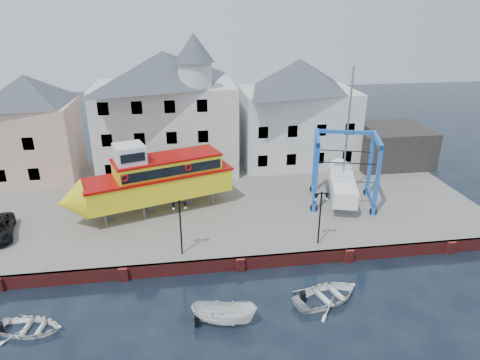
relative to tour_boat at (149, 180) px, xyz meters
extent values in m
plane|color=black|center=(6.49, -8.25, -3.91)|extent=(140.00, 140.00, 0.00)
cube|color=slate|center=(6.49, 2.75, -3.41)|extent=(44.00, 22.00, 1.00)
cube|color=maroon|center=(6.49, -8.13, -3.41)|extent=(44.00, 0.25, 1.00)
cube|color=maroon|center=(-1.51, -8.30, -3.41)|extent=(0.60, 0.36, 1.00)
cube|color=maroon|center=(6.49, -8.30, -3.41)|extent=(0.60, 0.36, 1.00)
cube|color=maroon|center=(14.49, -8.30, -3.41)|extent=(0.60, 0.36, 1.00)
cube|color=maroon|center=(22.49, -8.30, -3.41)|extent=(0.60, 0.36, 1.00)
cube|color=tan|center=(-11.51, 9.75, 0.84)|extent=(8.00, 7.00, 7.50)
pyramid|color=#3E454B|center=(-11.51, 9.75, 5.99)|extent=(8.00, 7.00, 2.80)
cube|color=black|center=(-14.01, 6.29, -1.31)|extent=(1.00, 0.08, 1.20)
cube|color=black|center=(-11.01, 6.29, -1.31)|extent=(1.00, 0.08, 1.20)
cube|color=black|center=(-11.01, 6.29, 1.69)|extent=(1.00, 0.08, 1.20)
cube|color=beige|center=(1.49, 10.25, 1.59)|extent=(14.00, 8.00, 9.00)
pyramid|color=#3E454B|center=(1.49, 10.25, 7.69)|extent=(14.00, 8.00, 3.20)
cube|color=black|center=(-4.01, 6.29, -1.31)|extent=(1.00, 0.08, 1.20)
cube|color=black|center=(-1.01, 6.29, -1.31)|extent=(1.00, 0.08, 1.20)
cube|color=black|center=(1.99, 6.29, -1.31)|extent=(1.00, 0.08, 1.20)
cube|color=black|center=(4.99, 6.29, -1.31)|extent=(1.00, 0.08, 1.20)
cube|color=black|center=(-4.01, 6.29, 1.69)|extent=(1.00, 0.08, 1.20)
cube|color=black|center=(-1.01, 6.29, 1.69)|extent=(1.00, 0.08, 1.20)
cube|color=black|center=(1.99, 6.29, 1.69)|extent=(1.00, 0.08, 1.20)
cube|color=black|center=(4.99, 6.29, 1.69)|extent=(1.00, 0.08, 1.20)
cube|color=black|center=(-4.01, 6.29, 4.69)|extent=(1.00, 0.08, 1.20)
cube|color=black|center=(-1.01, 6.29, 4.69)|extent=(1.00, 0.08, 1.20)
cube|color=black|center=(1.99, 6.29, 4.69)|extent=(1.00, 0.08, 1.20)
cube|color=black|center=(4.99, 6.29, 4.69)|extent=(1.00, 0.08, 1.20)
cylinder|color=beige|center=(4.49, 7.85, 7.29)|extent=(3.20, 3.20, 2.40)
cone|color=#3E454B|center=(4.49, 7.85, 9.79)|extent=(3.80, 3.80, 2.60)
cube|color=beige|center=(15.49, 10.75, 1.09)|extent=(12.00, 8.00, 8.00)
pyramid|color=#3E454B|center=(15.49, 10.75, 6.69)|extent=(12.00, 8.00, 3.20)
cube|color=black|center=(10.99, 6.79, -1.31)|extent=(1.00, 0.08, 1.20)
cube|color=black|center=(13.99, 6.79, -1.31)|extent=(1.00, 0.08, 1.20)
cube|color=black|center=(16.99, 6.79, -1.31)|extent=(1.00, 0.08, 1.20)
cube|color=black|center=(19.99, 6.79, -1.31)|extent=(1.00, 0.08, 1.20)
cube|color=black|center=(10.99, 6.79, 1.69)|extent=(1.00, 0.08, 1.20)
cube|color=black|center=(13.99, 6.79, 1.69)|extent=(1.00, 0.08, 1.20)
cube|color=black|center=(16.99, 6.79, 1.69)|extent=(1.00, 0.08, 1.20)
cube|color=black|center=(19.99, 6.79, 1.69)|extent=(1.00, 0.08, 1.20)
cube|color=black|center=(25.49, 8.75, -0.91)|extent=(8.00, 7.00, 4.00)
cylinder|color=black|center=(2.49, -7.05, -0.91)|extent=(0.12, 0.12, 4.00)
cube|color=black|center=(2.49, -7.05, 1.14)|extent=(0.90, 0.06, 0.06)
sphere|color=black|center=(2.49, -7.05, 1.21)|extent=(0.16, 0.16, 0.16)
cone|color=black|center=(2.09, -7.05, 0.87)|extent=(0.32, 0.32, 0.45)
sphere|color=white|center=(2.09, -7.05, 0.69)|extent=(0.18, 0.18, 0.18)
cone|color=black|center=(2.89, -7.05, 0.87)|extent=(0.32, 0.32, 0.45)
sphere|color=white|center=(2.89, -7.05, 0.69)|extent=(0.18, 0.18, 0.18)
cylinder|color=black|center=(12.49, -7.05, -0.91)|extent=(0.12, 0.12, 4.00)
cube|color=black|center=(12.49, -7.05, 1.14)|extent=(0.90, 0.06, 0.06)
sphere|color=black|center=(12.49, -7.05, 1.21)|extent=(0.16, 0.16, 0.16)
cone|color=black|center=(12.09, -7.05, 0.87)|extent=(0.32, 0.32, 0.45)
sphere|color=white|center=(12.09, -7.05, 0.69)|extent=(0.18, 0.18, 0.18)
cone|color=black|center=(12.89, -7.05, 0.87)|extent=(0.32, 0.32, 0.45)
sphere|color=white|center=(12.89, -7.05, 0.69)|extent=(0.18, 0.18, 0.18)
cylinder|color=#59595E|center=(-3.36, -2.39, -2.26)|extent=(0.25, 0.25, 1.30)
cylinder|color=#59595E|center=(-4.12, -0.09, -2.26)|extent=(0.25, 0.25, 1.30)
cylinder|color=#59595E|center=(-0.47, -1.44, -2.26)|extent=(0.25, 0.25, 1.30)
cylinder|color=#59595E|center=(-1.24, 0.87, -2.26)|extent=(0.25, 0.25, 1.30)
cylinder|color=#59595E|center=(2.41, -0.48, -2.26)|extent=(0.25, 0.25, 1.30)
cylinder|color=#59595E|center=(1.64, 1.83, -2.26)|extent=(0.25, 0.25, 1.30)
cylinder|color=#59595E|center=(5.29, 0.48, -2.26)|extent=(0.25, 0.25, 1.30)
cylinder|color=#59595E|center=(4.52, 2.78, -2.26)|extent=(0.25, 0.25, 1.30)
cube|color=#59595E|center=(-3.33, -1.10, -2.26)|extent=(0.63, 0.58, 1.30)
cube|color=#59595E|center=(-0.03, -0.01, -2.26)|extent=(0.63, 0.58, 1.30)
cube|color=#59595E|center=(3.26, 1.08, -2.26)|extent=(0.63, 0.58, 1.30)
cube|color=yellow|center=(0.79, 0.26, -0.66)|extent=(12.56, 6.96, 1.91)
cone|color=yellow|center=(-5.88, -1.95, -0.66)|extent=(2.85, 3.73, 3.30)
cube|color=#A10805|center=(0.79, 0.26, 0.38)|extent=(12.85, 7.17, 0.19)
cube|color=yellow|center=(1.61, 0.54, 0.99)|extent=(9.16, 5.54, 1.39)
cube|color=black|center=(2.09, -0.89, 1.03)|extent=(7.92, 2.68, 0.78)
cube|color=black|center=(1.14, 1.97, 1.03)|extent=(7.92, 2.68, 0.78)
cube|color=#A10805|center=(1.61, 0.54, 1.76)|extent=(9.35, 5.67, 0.16)
cube|color=white|center=(-1.27, -0.42, 2.47)|extent=(2.85, 2.85, 1.58)
cube|color=black|center=(-0.90, -1.52, 2.54)|extent=(1.82, 0.65, 0.69)
torus|color=#A10805|center=(-1.60, -2.17, 1.16)|extent=(0.61, 0.31, 0.61)
torus|color=#A10805|center=(3.34, -0.53, 1.16)|extent=(0.61, 0.31, 0.61)
cube|color=blue|center=(13.77, -1.87, 0.14)|extent=(0.38, 0.38, 6.11)
cylinder|color=black|center=(13.77, -1.87, -2.61)|extent=(0.65, 0.38, 0.61)
cube|color=blue|center=(14.90, 2.03, 0.14)|extent=(0.38, 0.38, 6.11)
cylinder|color=black|center=(14.90, 2.03, -2.61)|extent=(0.65, 0.38, 0.61)
cube|color=blue|center=(18.50, -3.24, 0.14)|extent=(0.38, 0.38, 6.11)
cylinder|color=black|center=(18.50, -3.24, -2.61)|extent=(0.65, 0.38, 0.61)
cube|color=blue|center=(19.63, 0.66, 0.14)|extent=(0.38, 0.38, 6.11)
cylinder|color=black|center=(19.63, 0.66, -2.61)|extent=(0.65, 0.38, 0.61)
cube|color=blue|center=(14.33, 0.08, 3.04)|extent=(1.51, 4.28, 0.43)
cube|color=blue|center=(14.33, 0.08, -2.04)|extent=(1.42, 4.25, 0.18)
cube|color=blue|center=(19.07, -1.29, 3.04)|extent=(1.51, 4.28, 0.43)
cube|color=blue|center=(19.07, -1.29, -2.04)|extent=(1.42, 4.25, 0.18)
cube|color=blue|center=(17.26, 1.34, 3.04)|extent=(5.11, 1.75, 0.31)
cube|color=white|center=(16.70, -0.61, -1.34)|extent=(3.75, 6.85, 1.40)
cone|color=white|center=(17.78, 3.12, -1.34)|extent=(2.32, 1.90, 2.01)
cube|color=#59595E|center=(16.70, -0.61, -2.34)|extent=(0.64, 1.57, 0.61)
cube|color=white|center=(16.58, -1.03, -0.38)|extent=(2.07, 2.90, 0.52)
cylinder|color=#99999E|center=(16.82, -0.19, 4.16)|extent=(0.20, 0.20, 9.60)
cube|color=black|center=(16.26, -2.12, 1.43)|extent=(4.49, 1.41, 0.05)
cube|color=black|center=(17.14, 0.90, 1.43)|extent=(4.49, 1.41, 0.05)
imported|color=white|center=(4.78, -13.42, -3.91)|extent=(4.15, 2.39, 1.51)
imported|color=white|center=(11.48, -12.27, -3.91)|extent=(5.45, 4.63, 0.96)
imported|color=white|center=(-6.36, -12.49, -3.91)|extent=(4.20, 3.33, 0.78)
camera|label=1|loc=(2.82, -33.43, 13.58)|focal=32.00mm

